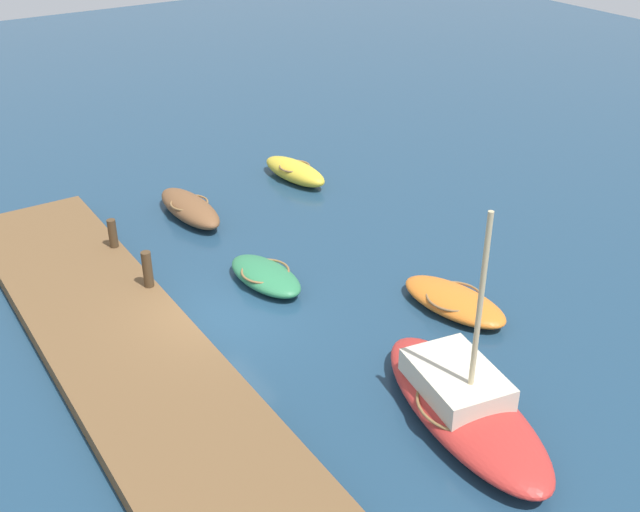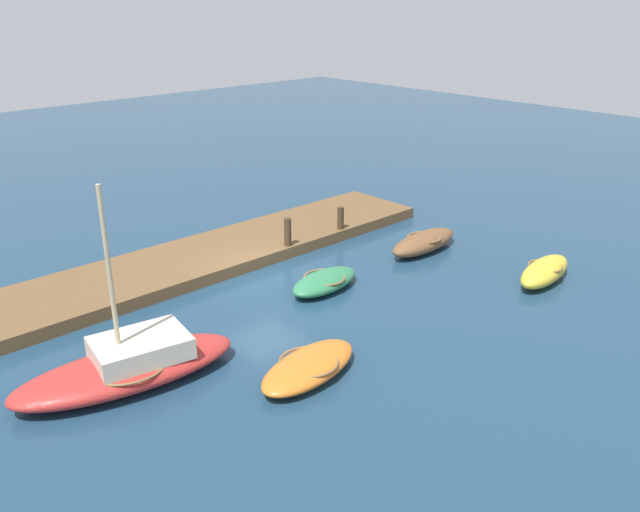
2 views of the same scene
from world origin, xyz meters
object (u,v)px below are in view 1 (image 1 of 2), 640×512
rowboat_orange (454,301)px  rowboat_yellow (295,171)px  sailboat_red (463,403)px  mooring_post_west (113,233)px  rowboat_brown (190,208)px  mooring_post_mid_west (147,269)px  dinghy_green (265,275)px

rowboat_orange → rowboat_yellow: bearing=164.8°
sailboat_red → mooring_post_west: 12.15m
rowboat_brown → mooring_post_mid_west: bearing=-39.5°
rowboat_orange → mooring_post_mid_west: mooring_post_mid_west is taller
sailboat_red → dinghy_green: size_ratio=2.03×
dinghy_green → rowboat_yellow: rowboat_yellow is taller
mooring_post_west → mooring_post_mid_west: 2.81m
sailboat_red → mooring_post_mid_west: bearing=-145.7°
sailboat_red → rowboat_yellow: (-13.70, 3.97, -0.12)m
sailboat_red → rowboat_yellow: size_ratio=1.84×
dinghy_green → mooring_post_mid_west: size_ratio=2.78×
dinghy_green → mooring_post_west: bearing=-147.5°
rowboat_yellow → mooring_post_mid_west: mooring_post_mid_west is taller
mooring_post_west → mooring_post_mid_west: bearing=0.0°
dinghy_green → mooring_post_west: size_ratio=3.30×
rowboat_orange → mooring_post_west: 10.49m
rowboat_orange → rowboat_yellow: size_ratio=1.06×
rowboat_brown → mooring_post_west: mooring_post_west is taller
sailboat_red → mooring_post_mid_west: 9.54m
rowboat_brown → mooring_post_mid_west: 5.32m
mooring_post_west → rowboat_orange: bearing=40.8°
sailboat_red → dinghy_green: sailboat_red is taller
rowboat_yellow → sailboat_red: bearing=-24.2°
mooring_post_mid_west → mooring_post_west: bearing=180.0°
rowboat_yellow → rowboat_brown: bearing=-88.6°
rowboat_yellow → dinghy_green: bearing=-46.0°
rowboat_orange → rowboat_brown: (-9.34, -3.67, 0.08)m
rowboat_orange → mooring_post_west: bearing=-148.6°
rowboat_orange → rowboat_brown: 10.04m
sailboat_red → mooring_post_west: size_ratio=6.69×
rowboat_yellow → mooring_post_west: size_ratio=3.64×
rowboat_brown → mooring_post_west: 3.52m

